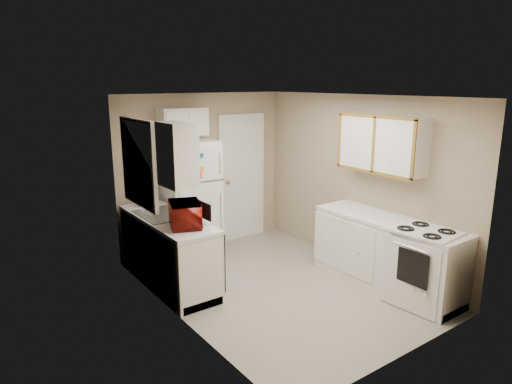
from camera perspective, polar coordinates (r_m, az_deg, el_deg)
floor at (r=6.01m, az=2.85°, el=-11.64°), size 3.80×3.80×0.00m
ceiling at (r=5.44m, az=3.16°, el=11.87°), size 3.80×3.80×0.00m
wall_left at (r=4.88m, az=-9.94°, el=-2.85°), size 3.80×3.80×0.00m
wall_right at (r=6.55m, az=12.58°, el=1.29°), size 3.80×3.80×0.00m
wall_back at (r=7.15m, az=-6.60°, el=2.55°), size 2.80×2.80×0.00m
wall_front at (r=4.36m, az=18.93°, el=-5.44°), size 2.80×2.80×0.00m
left_counter at (r=6.01m, az=-10.88°, el=-7.23°), size 0.60×1.80×0.90m
dishwasher at (r=5.62m, az=-5.55°, el=-8.10°), size 0.03×0.58×0.72m
sink at (r=6.01m, az=-11.67°, el=-3.14°), size 0.54×0.74×0.16m
microwave at (r=5.44m, az=-8.82°, el=-2.70°), size 0.58×0.45×0.34m
soap_bottle at (r=6.41m, az=-14.02°, el=-0.91°), size 0.10×0.10×0.20m
window_blinds at (r=5.74m, az=-14.38°, el=3.53°), size 0.10×0.98×1.08m
upper_cabinet_left at (r=5.01m, az=-9.79°, el=4.62°), size 0.30×0.45×0.70m
refrigerator at (r=6.76m, az=-8.25°, el=-0.96°), size 0.77×0.75×1.75m
cabinet_over_fridge at (r=6.72m, az=-9.16°, el=8.65°), size 0.70×0.30×0.40m
interior_door at (r=7.51m, az=-1.76°, el=1.78°), size 0.86×0.06×2.08m
right_counter at (r=6.06m, az=15.98°, el=-7.37°), size 0.60×2.00×0.90m
stove at (r=5.73m, az=20.06°, el=-9.20°), size 0.62×0.74×0.85m
upper_cabinet_right at (r=6.02m, az=15.48°, el=5.84°), size 0.30×1.20×0.70m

